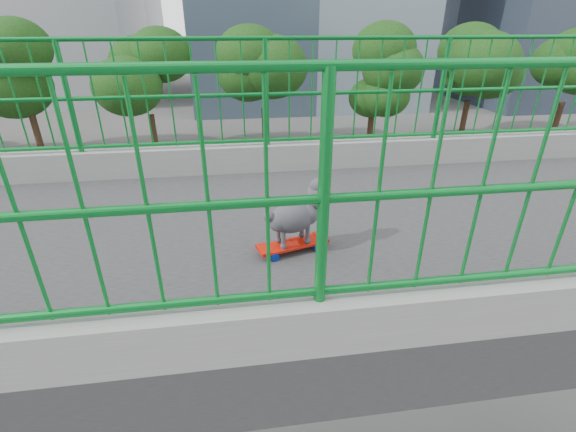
# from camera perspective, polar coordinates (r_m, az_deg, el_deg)

# --- Properties ---
(road) EXTENTS (18.00, 90.00, 0.02)m
(road) POSITION_cam_1_polar(r_m,az_deg,el_deg) (18.15, -12.22, -2.31)
(road) COLOR black
(road) RESTS_ON ground
(footbridge) EXTENTS (3.00, 24.00, 7.00)m
(footbridge) POSITION_cam_1_polar(r_m,az_deg,el_deg) (4.73, -27.48, -22.27)
(footbridge) COLOR #2D2D2F
(footbridge) RESTS_ON ground
(railing) EXTENTS (3.00, 24.00, 1.42)m
(railing) POSITION_cam_1_polar(r_m,az_deg,el_deg) (3.61, -33.99, -0.04)
(railing) COLOR gray
(railing) RESTS_ON footbridge
(street_trees) EXTENTS (5.30, 60.40, 7.26)m
(street_trees) POSITION_cam_1_polar(r_m,az_deg,el_deg) (29.22, -9.58, 18.55)
(street_trees) COLOR black
(street_trees) RESTS_ON ground
(skateboard) EXTENTS (0.29, 0.56, 0.07)m
(skateboard) POSITION_cam_1_polar(r_m,az_deg,el_deg) (2.93, 0.70, -4.23)
(skateboard) COLOR red
(skateboard) RESTS_ON footbridge
(poodle) EXTENTS (0.30, 0.51, 0.44)m
(poodle) POSITION_cam_1_polar(r_m,az_deg,el_deg) (2.82, 1.25, 0.31)
(poodle) COLOR #302E33
(poodle) RESTS_ON skateboard
(car_1) EXTENTS (1.53, 4.40, 1.45)m
(car_1) POSITION_cam_1_polar(r_m,az_deg,el_deg) (15.81, 17.29, -4.57)
(car_1) COLOR silver
(car_1) RESTS_ON ground
(car_2) EXTENTS (2.44, 5.29, 1.47)m
(car_2) POSITION_cam_1_polar(r_m,az_deg,el_deg) (19.27, -33.85, -2.33)
(car_2) COLOR red
(car_2) RESTS_ON ground
(car_4) EXTENTS (1.87, 4.64, 1.58)m
(car_4) POSITION_cam_1_polar(r_m,az_deg,el_deg) (26.30, -36.28, 4.01)
(car_4) COLOR red
(car_4) RESTS_ON ground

